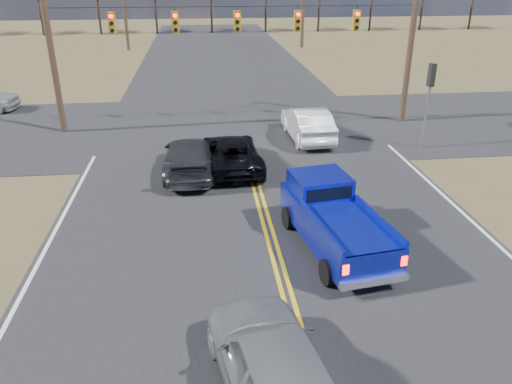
{
  "coord_description": "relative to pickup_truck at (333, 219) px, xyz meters",
  "views": [
    {
      "loc": [
        -2.0,
        -7.6,
        7.72
      ],
      "look_at": [
        -0.44,
        6.1,
        1.5
      ],
      "focal_mm": 35.0,
      "sensor_mm": 36.0,
      "label": 1
    }
  ],
  "objects": [
    {
      "name": "black_suv",
      "position": [
        -2.56,
        6.82,
        -0.24
      ],
      "size": [
        2.49,
        4.98,
        1.35
      ],
      "primitive_type": "imported",
      "rotation": [
        0.0,
        0.0,
        3.19
      ],
      "color": "black",
      "rests_on": "ground"
    },
    {
      "name": "dgrey_car_queue",
      "position": [
        -4.28,
        6.44,
        -0.2
      ],
      "size": [
        2.06,
        4.98,
        1.44
      ],
      "primitive_type": "imported",
      "rotation": [
        0.0,
        0.0,
        3.13
      ],
      "color": "#303035",
      "rests_on": "ground"
    },
    {
      "name": "pickup_truck",
      "position": [
        0.0,
        0.0,
        0.0
      ],
      "size": [
        2.6,
        5.26,
        1.89
      ],
      "rotation": [
        0.0,
        0.0,
        0.15
      ],
      "color": "black",
      "rests_on": "ground"
    },
    {
      "name": "road_cross",
      "position": [
        -1.76,
        12.83,
        -0.92
      ],
      "size": [
        120.0,
        12.0,
        0.02
      ],
      "primitive_type": "cube",
      "color": "#28282B",
      "rests_on": "ground"
    },
    {
      "name": "signal_gantry",
      "position": [
        -1.26,
        12.62,
        4.15
      ],
      "size": [
        19.6,
        4.83,
        10.0
      ],
      "color": "#473323",
      "rests_on": "ground"
    },
    {
      "name": "ground",
      "position": [
        -1.76,
        -5.17,
        -0.92
      ],
      "size": [
        160.0,
        160.0,
        0.0
      ],
      "primitive_type": "plane",
      "color": "brown",
      "rests_on": "ground"
    },
    {
      "name": "white_car_queue",
      "position": [
        1.4,
        10.33,
        -0.12
      ],
      "size": [
        1.87,
        4.88,
        1.59
      ],
      "primitive_type": "imported",
      "rotation": [
        0.0,
        0.0,
        3.18
      ],
      "color": "silver",
      "rests_on": "ground"
    },
    {
      "name": "utility_poles",
      "position": [
        -1.76,
        11.83,
        4.31
      ],
      "size": [
        19.6,
        58.32,
        10.0
      ],
      "color": "#473323",
      "rests_on": "ground"
    },
    {
      "name": "silver_suv",
      "position": [
        -2.58,
        -5.72,
        -0.08
      ],
      "size": [
        2.72,
        5.15,
        1.67
      ],
      "primitive_type": "imported",
      "rotation": [
        0.0,
        0.0,
        3.3
      ],
      "color": "#96999D",
      "rests_on": "ground"
    },
    {
      "name": "road_main",
      "position": [
        -1.76,
        4.83,
        -0.92
      ],
      "size": [
        14.0,
        120.0,
        0.02
      ],
      "primitive_type": "cube",
      "color": "#28282B",
      "rests_on": "ground"
    },
    {
      "name": "treeline",
      "position": [
        -1.76,
        21.79,
        4.78
      ],
      "size": [
        87.0,
        117.8,
        7.4
      ],
      "color": "#33261C",
      "rests_on": "ground"
    }
  ]
}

